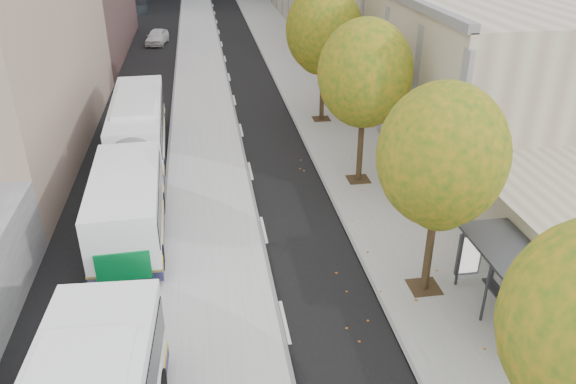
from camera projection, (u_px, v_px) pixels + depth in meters
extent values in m
cube|color=#B1B1B1|center=(203.00, 105.00, 38.57)|extent=(4.25, 150.00, 0.15)
cube|color=gray|center=(317.00, 100.00, 39.68)|extent=(4.75, 150.00, 0.08)
cube|color=#383A3F|center=(514.00, 256.00, 17.64)|extent=(1.90, 4.40, 0.10)
cylinder|color=#383A3F|center=(518.00, 332.00, 16.38)|extent=(0.10, 0.10, 2.40)
cube|color=silver|center=(527.00, 285.00, 18.30)|extent=(0.04, 4.00, 2.10)
cylinder|color=black|center=(429.00, 249.00, 19.53)|extent=(0.28, 0.28, 3.24)
sphere|color=#1C5513|center=(442.00, 156.00, 17.90)|extent=(4.20, 4.20, 4.20)
cylinder|color=black|center=(360.00, 148.00, 27.40)|extent=(0.28, 0.28, 3.38)
sphere|color=#1C5513|center=(365.00, 74.00, 25.70)|extent=(4.40, 4.40, 4.40)
cylinder|color=black|center=(322.00, 92.00, 35.28)|extent=(0.28, 0.28, 3.51)
sphere|color=#1C5513|center=(324.00, 30.00, 33.51)|extent=(4.60, 4.60, 4.60)
cube|color=white|center=(135.00, 156.00, 27.25)|extent=(3.20, 18.04, 2.99)
cube|color=black|center=(134.00, 146.00, 27.00)|extent=(3.24, 17.33, 1.04)
cube|color=#067232|center=(114.00, 267.00, 19.55)|extent=(1.90, 0.12, 1.16)
imported|color=white|center=(157.00, 37.00, 55.24)|extent=(2.41, 4.48, 1.45)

